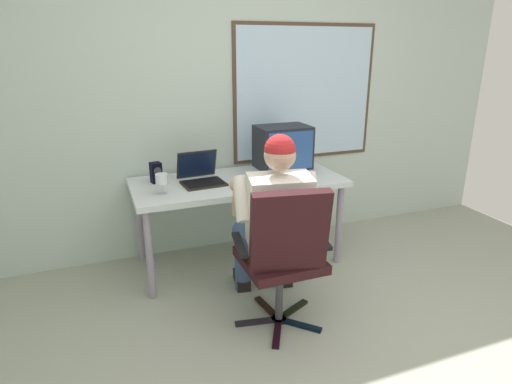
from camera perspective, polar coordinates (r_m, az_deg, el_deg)
wall_rear at (r=3.76m, az=-1.40°, el=12.57°), size 5.28×0.08×2.64m
desk at (r=3.44m, az=-2.34°, el=0.61°), size 1.65×0.74×0.72m
office_chair at (r=2.61m, az=3.76°, el=-7.75°), size 0.61×0.60×0.98m
person_seated at (r=2.79m, az=2.39°, el=-3.81°), size 0.58×0.78×1.24m
crt_monitor at (r=3.48m, az=3.56°, el=5.83°), size 0.42×0.31×0.40m
laptop at (r=3.36m, az=-7.35°, el=2.31°), size 0.34×0.34×0.23m
wine_glass at (r=3.11m, az=-12.35°, el=1.56°), size 0.09×0.09×0.15m
desk_speaker at (r=3.40m, az=-13.06°, el=2.51°), size 0.09×0.09×0.16m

